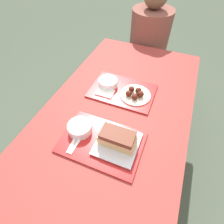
% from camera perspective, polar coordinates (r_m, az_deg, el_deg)
% --- Properties ---
extents(ground_plane, '(12.00, 12.00, 0.00)m').
position_cam_1_polar(ground_plane, '(1.65, -0.01, -18.62)').
color(ground_plane, '#424C3D').
extents(picnic_table, '(0.85, 1.74, 0.75)m').
position_cam_1_polar(picnic_table, '(1.07, -0.02, -5.31)').
color(picnic_table, maroon).
rests_on(picnic_table, ground_plane).
extents(picnic_bench_far, '(0.80, 0.28, 0.43)m').
position_cam_1_polar(picnic_bench_far, '(2.05, 11.83, 13.31)').
color(picnic_bench_far, maroon).
rests_on(picnic_bench_far, ground_plane).
extents(tray_near, '(0.41, 0.28, 0.01)m').
position_cam_1_polar(tray_near, '(0.91, -3.38, -9.82)').
color(tray_near, red).
rests_on(tray_near, picnic_table).
extents(tray_far, '(0.41, 0.28, 0.01)m').
position_cam_1_polar(tray_far, '(1.15, 3.39, 6.88)').
color(tray_far, red).
rests_on(tray_far, picnic_table).
extents(bowl_coleslaw_near, '(0.12, 0.12, 0.05)m').
position_cam_1_polar(bowl_coleslaw_near, '(0.93, -10.47, -5.01)').
color(bowl_coleslaw_near, silver).
rests_on(bowl_coleslaw_near, tray_near).
extents(brisket_sandwich_plate, '(0.21, 0.21, 0.10)m').
position_cam_1_polar(brisket_sandwich_plate, '(0.86, 1.75, -9.27)').
color(brisket_sandwich_plate, beige).
rests_on(brisket_sandwich_plate, tray_near).
extents(plastic_fork_near, '(0.03, 0.17, 0.00)m').
position_cam_1_polar(plastic_fork_near, '(0.93, -11.93, -8.50)').
color(plastic_fork_near, white).
rests_on(plastic_fork_near, tray_near).
extents(plastic_knife_near, '(0.02, 0.17, 0.00)m').
position_cam_1_polar(plastic_knife_near, '(0.92, -10.73, -8.97)').
color(plastic_knife_near, white).
rests_on(plastic_knife_near, tray_near).
extents(condiment_packet, '(0.04, 0.03, 0.01)m').
position_cam_1_polar(condiment_packet, '(0.93, -2.07, -6.36)').
color(condiment_packet, '#3F3F47').
rests_on(condiment_packet, tray_near).
extents(bowl_coleslaw_far, '(0.12, 0.12, 0.05)m').
position_cam_1_polar(bowl_coleslaw_far, '(1.17, -1.32, 9.66)').
color(bowl_coleslaw_far, silver).
rests_on(bowl_coleslaw_far, tray_far).
extents(wings_plate_far, '(0.19, 0.19, 0.05)m').
position_cam_1_polar(wings_plate_far, '(1.11, 7.57, 5.88)').
color(wings_plate_far, beige).
rests_on(wings_plate_far, tray_far).
extents(napkin_far, '(0.11, 0.08, 0.01)m').
position_cam_1_polar(napkin_far, '(1.13, -2.28, 6.37)').
color(napkin_far, white).
rests_on(napkin_far, tray_far).
extents(person_seated_across, '(0.37, 0.37, 0.74)m').
position_cam_1_polar(person_seated_across, '(1.87, 12.10, 23.05)').
color(person_seated_across, brown).
rests_on(person_seated_across, picnic_bench_far).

